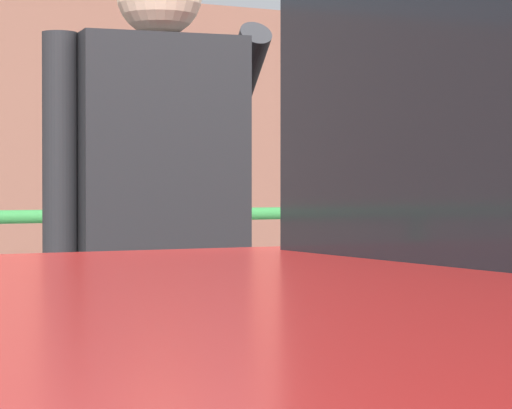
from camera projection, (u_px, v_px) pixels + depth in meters
name	position (u px, v px, depth m)	size (l,w,h in m)	color
parking_meter	(341.00, 164.00, 3.20)	(0.19, 0.20, 1.55)	slate
pedestrian_at_meter	(159.00, 225.00, 3.10)	(0.68, 0.55, 1.72)	#1E233F
background_railing	(79.00, 272.00, 5.25)	(24.06, 0.06, 0.98)	#2D7A38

